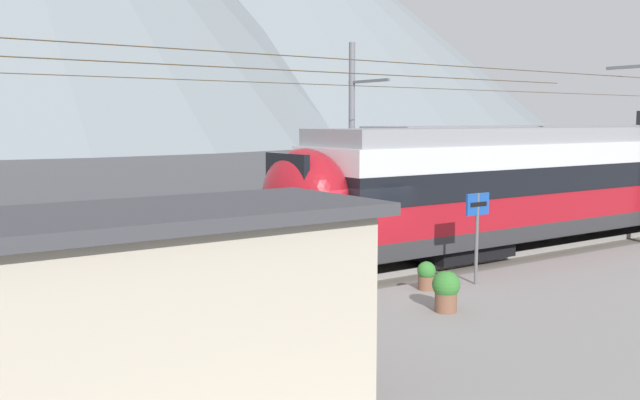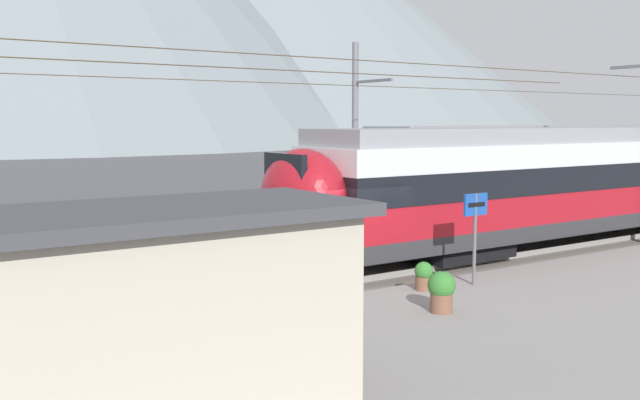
% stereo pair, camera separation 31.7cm
% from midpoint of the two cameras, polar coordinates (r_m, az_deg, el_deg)
% --- Properties ---
extents(ground_plane, '(400.00, 400.00, 0.00)m').
position_cam_midpoint_polar(ground_plane, '(16.90, 2.54, -7.42)').
color(ground_plane, '#4C4C51').
extents(platform_slab, '(120.00, 7.40, 0.30)m').
position_cam_midpoint_polar(platform_slab, '(13.51, 15.15, -10.55)').
color(platform_slab, gray).
rests_on(platform_slab, ground).
extents(track_near, '(120.00, 3.00, 0.28)m').
position_cam_midpoint_polar(track_near, '(17.64, 0.63, -6.60)').
color(track_near, slate).
rests_on(track_near, ground).
extents(track_far, '(120.00, 3.00, 0.28)m').
position_cam_midpoint_polar(track_far, '(22.35, -7.73, -3.88)').
color(track_far, slate).
rests_on(track_far, ground).
extents(train_near_platform, '(24.60, 2.87, 4.27)m').
position_cam_midpoint_polar(train_near_platform, '(25.00, 21.00, 1.82)').
color(train_near_platform, '#2D2D30').
rests_on(train_near_platform, track_near).
extents(train_far_track, '(28.03, 2.93, 4.27)m').
position_cam_midpoint_polar(train_far_track, '(34.80, 20.90, 3.02)').
color(train_far_track, '#2D2D30').
rests_on(train_far_track, track_far).
extents(catenary_mast_far_side, '(43.00, 2.33, 7.02)m').
position_cam_midpoint_polar(catenary_mast_far_side, '(26.97, 2.47, 5.71)').
color(catenary_mast_far_side, slate).
rests_on(catenary_mast_far_side, ground).
extents(platform_sign, '(0.70, 0.08, 2.11)m').
position_cam_midpoint_polar(platform_sign, '(16.37, 12.11, -1.41)').
color(platform_sign, '#59595B').
rests_on(platform_sign, platform_slab).
extents(passenger_walking, '(0.53, 0.22, 1.69)m').
position_cam_midpoint_polar(passenger_walking, '(12.18, -8.31, -6.91)').
color(passenger_walking, '#383842').
rests_on(passenger_walking, platform_slab).
extents(handbag_beside_passenger, '(0.32, 0.18, 0.37)m').
position_cam_midpoint_polar(handbag_beside_passenger, '(12.67, -3.35, -10.15)').
color(handbag_beside_passenger, black).
rests_on(handbag_beside_passenger, platform_slab).
extents(potted_plant_platform_edge, '(0.55, 0.55, 0.82)m').
position_cam_midpoint_polar(potted_plant_platform_edge, '(14.08, 9.57, -7.12)').
color(potted_plant_platform_edge, brown).
rests_on(potted_plant_platform_edge, platform_slab).
extents(potted_plant_by_shelter, '(0.41, 0.41, 0.64)m').
position_cam_midpoint_polar(potted_plant_by_shelter, '(15.85, 8.07, -6.01)').
color(potted_plant_by_shelter, brown).
rests_on(potted_plant_by_shelter, platform_slab).
extents(platform_shelter, '(5.25, 2.47, 2.73)m').
position_cam_midpoint_polar(platform_shelter, '(8.73, -13.54, -9.39)').
color(platform_shelter, '#B7AD99').
rests_on(platform_shelter, platform_slab).
extents(mountain_right_ridge, '(169.15, 169.15, 72.06)m').
position_cam_midpoint_polar(mountain_right_ridge, '(195.90, -7.19, 15.79)').
color(mountain_right_ridge, slate).
rests_on(mountain_right_ridge, ground).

